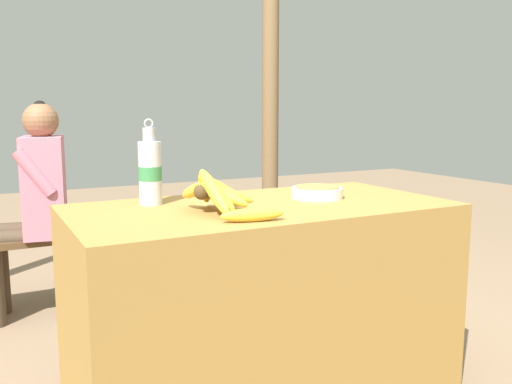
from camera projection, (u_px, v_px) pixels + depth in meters
market_counter at (262, 301)px, 2.05m from camera, size 1.39×0.70×0.74m
banana_bunch_ripe at (213, 191)px, 1.82m from camera, size 0.21×0.33×0.17m
serving_bowl at (317, 191)px, 2.14m from camera, size 0.20×0.20×0.05m
water_bottle at (150, 171)px, 1.98m from camera, size 0.09×0.09×0.31m
loose_banana_front at (252, 215)px, 1.69m from camera, size 0.21×0.08×0.04m
wooden_bench at (124, 237)px, 3.08m from camera, size 1.82×0.32×0.44m
seated_vendor at (36, 194)px, 2.81m from camera, size 0.44×0.42×1.14m
banana_bunch_green at (211, 206)px, 3.31m from camera, size 0.19×0.29×0.14m
support_post_far at (270, 68)px, 3.82m from camera, size 0.12×0.12×2.77m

